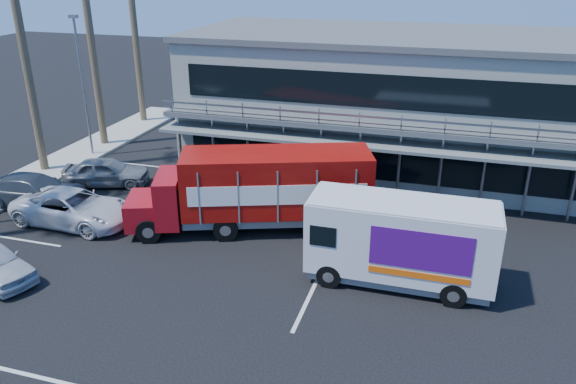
# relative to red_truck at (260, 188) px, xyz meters

# --- Properties ---
(ground) EXTENTS (120.00, 120.00, 0.00)m
(ground) POSITION_rel_red_truck_xyz_m (1.41, -4.76, -1.91)
(ground) COLOR black
(ground) RESTS_ON ground
(building) EXTENTS (22.40, 12.00, 7.30)m
(building) POSITION_rel_red_truck_xyz_m (4.41, 10.18, 1.75)
(building) COLOR gray
(building) RESTS_ON ground
(curb_strip) EXTENTS (3.00, 32.00, 0.16)m
(curb_strip) POSITION_rel_red_truck_xyz_m (-13.59, 1.24, -1.83)
(curb_strip) COLOR #A5A399
(curb_strip) RESTS_ON ground
(light_pole_far) EXTENTS (0.50, 0.25, 8.09)m
(light_pole_far) POSITION_rel_red_truck_xyz_m (-12.79, 6.24, 2.59)
(light_pole_far) COLOR gray
(light_pole_far) RESTS_ON ground
(red_truck) EXTENTS (10.50, 5.74, 3.47)m
(red_truck) POSITION_rel_red_truck_xyz_m (0.00, 0.00, 0.00)
(red_truck) COLOR #9E0C13
(red_truck) RESTS_ON ground
(white_van) EXTENTS (6.57, 2.31, 3.21)m
(white_van) POSITION_rel_red_truck_xyz_m (6.25, -2.76, -0.21)
(white_van) COLOR silver
(white_van) RESTS_ON ground
(parked_car_c) EXTENTS (5.53, 2.70, 1.51)m
(parked_car_c) POSITION_rel_red_truck_xyz_m (-8.09, -1.91, -1.15)
(parked_car_c) COLOR silver
(parked_car_c) RESTS_ON ground
(parked_car_d) EXTENTS (5.42, 2.86, 1.50)m
(parked_car_d) POSITION_rel_red_truck_xyz_m (-11.09, -0.76, -1.16)
(parked_car_d) COLOR #333B44
(parked_car_d) RESTS_ON ground
(parked_car_e) EXTENTS (4.65, 3.03, 1.47)m
(parked_car_e) POSITION_rel_red_truck_xyz_m (-9.29, 2.44, -1.17)
(parked_car_e) COLOR gray
(parked_car_e) RESTS_ON ground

